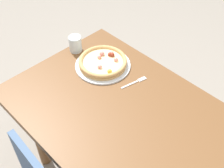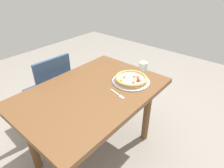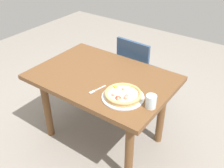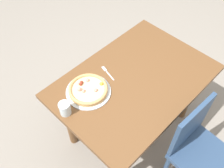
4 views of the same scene
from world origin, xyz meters
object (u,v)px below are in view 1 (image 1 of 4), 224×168
plate (103,65)px  fork (136,82)px  dining_table (122,124)px  drinking_glass (75,44)px  pizza (103,62)px

plate → fork: bearing=9.5°
plate → fork: plate is taller
dining_table → plate: size_ratio=3.72×
drinking_glass → dining_table: bearing=-14.7°
dining_table → drinking_glass: drinking_glass is taller
dining_table → pizza: pizza is taller
dining_table → drinking_glass: bearing=165.3°
pizza → drinking_glass: bearing=-174.8°
dining_table → fork: 0.25m
dining_table → fork: fork is taller
dining_table → pizza: 0.39m
plate → pizza: size_ratio=1.15×
plate → pizza: pizza is taller
plate → drinking_glass: 0.23m
fork → dining_table: bearing=-142.2°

